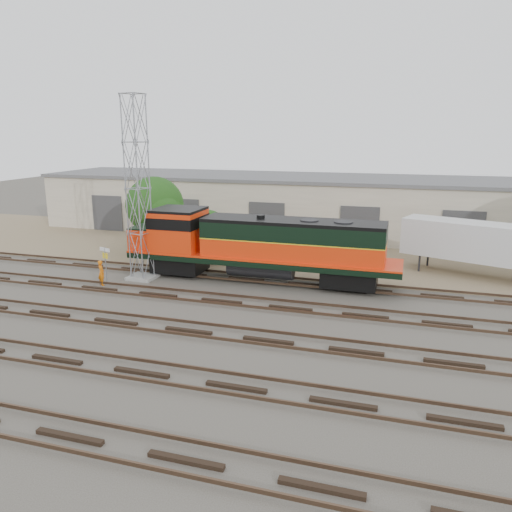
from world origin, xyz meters
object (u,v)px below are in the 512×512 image
(signal_tower, at_px, (138,192))
(semi_trailer, at_px, (501,246))
(worker, at_px, (101,273))
(locomotive, at_px, (256,245))

(signal_tower, xyz_separation_m, semi_trailer, (22.25, 6.29, -3.38))
(worker, bearing_deg, semi_trailer, -123.63)
(locomotive, bearing_deg, worker, -157.95)
(locomotive, distance_m, worker, 9.87)
(semi_trailer, bearing_deg, worker, -141.15)
(worker, xyz_separation_m, semi_trailer, (23.97, 8.36, 1.48))
(worker, bearing_deg, locomotive, -120.80)
(signal_tower, xyz_separation_m, worker, (-1.72, -2.06, -4.86))
(signal_tower, distance_m, worker, 5.55)
(locomotive, relative_size, semi_trailer, 1.48)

